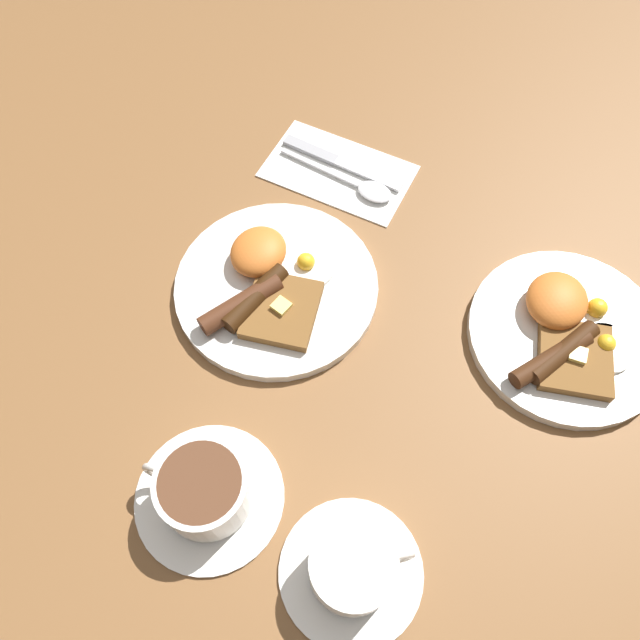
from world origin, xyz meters
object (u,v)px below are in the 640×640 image
(breakfast_plate_near, at_px, (273,284))
(spoon, at_px, (363,187))
(teacup_near, at_px, (205,491))
(teacup_far, at_px, (353,569))
(breakfast_plate_far, at_px, (567,332))
(knife, at_px, (335,160))

(breakfast_plate_near, xyz_separation_m, spoon, (-0.20, 0.04, -0.01))
(teacup_near, relative_size, teacup_far, 1.09)
(breakfast_plate_near, xyz_separation_m, breakfast_plate_far, (-0.10, 0.36, 0.00))
(breakfast_plate_far, height_order, spoon, breakfast_plate_far)
(breakfast_plate_near, height_order, spoon, breakfast_plate_near)
(knife, bearing_deg, breakfast_plate_near, -81.06)
(breakfast_plate_far, relative_size, teacup_near, 1.48)
(breakfast_plate_far, height_order, knife, breakfast_plate_far)
(breakfast_plate_near, relative_size, breakfast_plate_far, 1.08)
(breakfast_plate_near, xyz_separation_m, teacup_far, (0.27, 0.24, 0.01))
(breakfast_plate_far, distance_m, spoon, 0.34)
(breakfast_plate_near, xyz_separation_m, knife, (-0.23, -0.02, -0.01))
(teacup_far, height_order, spoon, teacup_far)
(breakfast_plate_far, height_order, teacup_near, teacup_near)
(teacup_far, distance_m, knife, 0.56)
(breakfast_plate_far, bearing_deg, spoon, -108.09)
(teacup_near, relative_size, spoon, 0.90)
(knife, relative_size, spoon, 1.05)
(breakfast_plate_far, distance_m, teacup_far, 0.38)
(teacup_far, xyz_separation_m, knife, (-0.50, -0.26, -0.02))
(teacup_far, xyz_separation_m, spoon, (-0.47, -0.20, -0.02))
(teacup_near, bearing_deg, teacup_far, 89.98)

